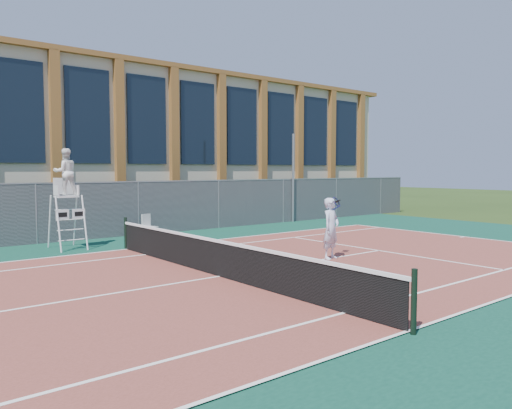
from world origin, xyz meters
TOP-DOWN VIEW (x-y plane):
  - ground at (0.00, 0.00)m, footprint 120.00×120.00m
  - apron at (0.00, 1.00)m, footprint 36.00×20.00m
  - tennis_court at (0.00, 0.00)m, footprint 23.77×10.97m
  - tennis_net at (0.00, 0.00)m, footprint 0.10×11.30m
  - fence at (0.00, 8.80)m, footprint 40.00×0.06m
  - hedge at (0.00, 10.00)m, footprint 40.00×1.40m
  - building at (0.00, 17.95)m, footprint 45.00×10.60m
  - steel_pole at (10.60, 8.70)m, footprint 0.12×0.12m
  - umpire_chair at (-1.49, 7.05)m, footprint 0.97×1.49m
  - plastic_chair at (1.74, 7.42)m, footprint 0.58×0.58m
  - sports_bag_near at (2.14, 8.34)m, footprint 0.69×0.33m
  - sports_bag_far at (1.85, 8.35)m, footprint 0.71×0.52m
  - tennis_player at (4.02, -0.05)m, footprint 1.05×0.74m

SIDE VIEW (x-z plane):
  - ground at x=0.00m, z-range 0.00..0.00m
  - apron at x=0.00m, z-range 0.00..0.01m
  - tennis_court at x=0.00m, z-range 0.01..0.03m
  - sports_bag_far at x=1.85m, z-range 0.01..0.27m
  - sports_bag_near at x=2.14m, z-range 0.01..0.30m
  - tennis_net at x=0.00m, z-range -0.01..1.09m
  - plastic_chair at x=1.74m, z-range 0.10..1.08m
  - tennis_player at x=4.02m, z-range 0.03..1.88m
  - fence at x=0.00m, z-range 0.00..2.20m
  - hedge at x=0.00m, z-range 0.00..2.20m
  - steel_pole at x=10.60m, z-range 0.00..4.55m
  - umpire_chair at x=-1.49m, z-range 0.80..4.27m
  - building at x=0.00m, z-range 0.03..8.26m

